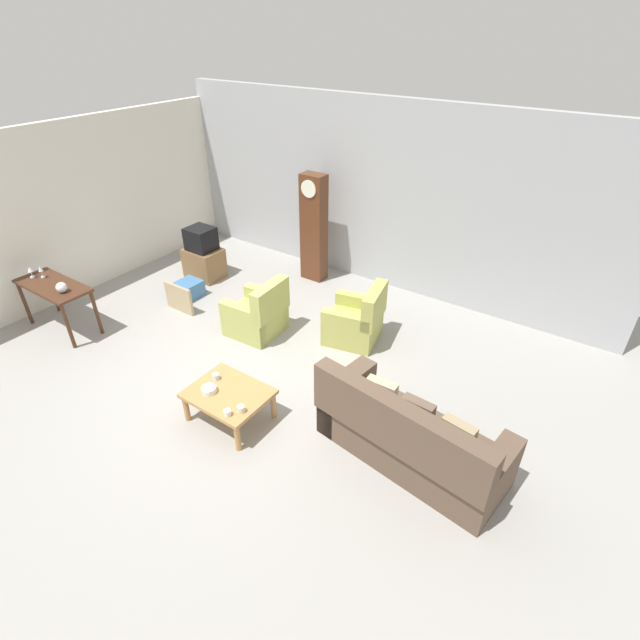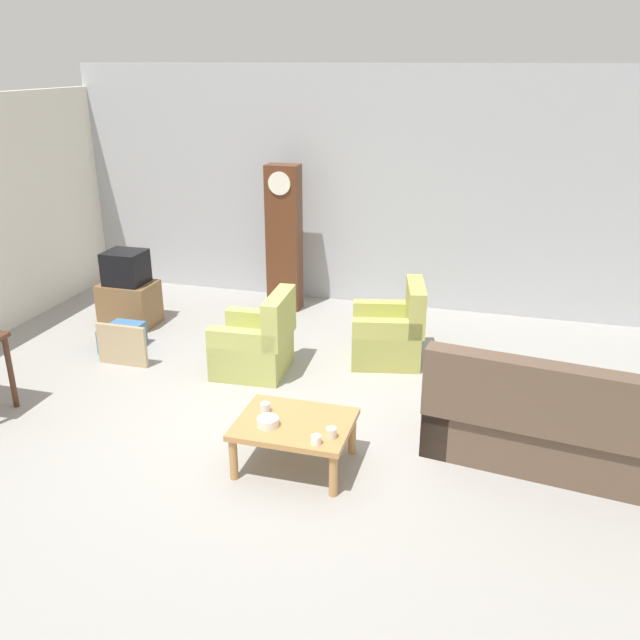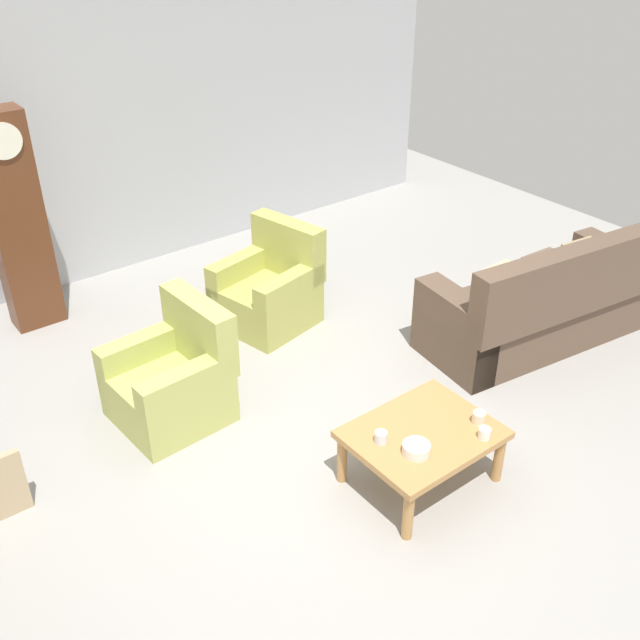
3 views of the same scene
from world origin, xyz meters
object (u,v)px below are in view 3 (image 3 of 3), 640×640
bowl_white_stacked (416,449)px  cup_blue_rimmed (381,437)px  coffee_table_wood (422,439)px  grandfather_clock (17,223)px  cup_cream_tall (479,418)px  armchair_olive_near (173,382)px  armchair_olive_far (269,292)px  couch_floral (543,305)px  cup_white_porcelain (485,433)px

bowl_white_stacked → cup_blue_rimmed: bearing=115.3°
coffee_table_wood → grandfather_clock: grandfather_clock is taller
cup_cream_tall → bowl_white_stacked: (-0.55, 0.03, -0.00)m
armchair_olive_near → armchair_olive_far: 1.54m
cup_blue_rimmed → coffee_table_wood: bearing=-17.8°
couch_floral → cup_blue_rimmed: couch_floral is taller
armchair_olive_far → couch_floral: bearing=-45.5°
couch_floral → coffee_table_wood: (-2.09, -0.63, 0.01)m
cup_cream_tall → couch_floral: bearing=24.7°
coffee_table_wood → cup_cream_tall: 0.41m
coffee_table_wood → cup_cream_tall: (0.36, -0.16, 0.10)m
grandfather_clock → cup_white_porcelain: (1.60, -3.98, -0.53)m
cup_white_porcelain → cup_blue_rimmed: bearing=145.9°
armchair_olive_far → cup_cream_tall: bearing=-90.5°
armchair_olive_far → cup_white_porcelain: armchair_olive_far is taller
cup_white_porcelain → cup_cream_tall: 0.16m
couch_floral → bowl_white_stacked: couch_floral is taller
armchair_olive_far → grandfather_clock: 2.27m
armchair_olive_near → armchair_olive_far: same height
cup_blue_rimmed → bowl_white_stacked: 0.24m
cup_white_porcelain → grandfather_clock: bearing=111.9°
couch_floral → bowl_white_stacked: 2.40m
coffee_table_wood → bowl_white_stacked: bearing=-146.1°
grandfather_clock → cup_cream_tall: (1.69, -3.85, -0.53)m
grandfather_clock → armchair_olive_near: bearing=-80.3°
armchair_olive_near → cup_white_porcelain: bearing=-57.3°
bowl_white_stacked → armchair_olive_far: bearing=77.1°
armchair_olive_near → coffee_table_wood: bearing=-59.5°
cup_blue_rimmed → armchair_olive_far: bearing=73.5°
armchair_olive_near → cup_cream_tall: size_ratio=10.37×
couch_floral → grandfather_clock: bearing=138.2°
armchair_olive_far → bowl_white_stacked: (-0.57, -2.50, 0.16)m
cup_cream_tall → armchair_olive_far: bearing=89.5°
coffee_table_wood → bowl_white_stacked: bowl_white_stacked is taller
cup_white_porcelain → bowl_white_stacked: cup_white_porcelain is taller
armchair_olive_near → grandfather_clock: grandfather_clock is taller
cup_blue_rimmed → bowl_white_stacked: bearing=-64.7°
couch_floral → grandfather_clock: (-3.42, 3.06, 0.64)m
cup_cream_tall → cup_blue_rimmed: bearing=158.8°
cup_white_porcelain → cup_cream_tall: (0.09, 0.13, 0.00)m
armchair_olive_near → cup_blue_rimmed: 1.72m
armchair_olive_near → cup_white_porcelain: (1.25, -1.95, 0.16)m
armchair_olive_far → grandfather_clock: bearing=142.3°
coffee_table_wood → grandfather_clock: 3.98m
armchair_olive_near → cup_blue_rimmed: size_ratio=10.93×
armchair_olive_far → cup_cream_tall: (-0.02, -2.53, 0.16)m
grandfather_clock → cup_white_porcelain: 4.32m
cup_white_porcelain → cup_blue_rimmed: (-0.56, 0.38, 0.00)m
armchair_olive_far → cup_white_porcelain: 2.67m
armchair_olive_near → grandfather_clock: 2.17m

